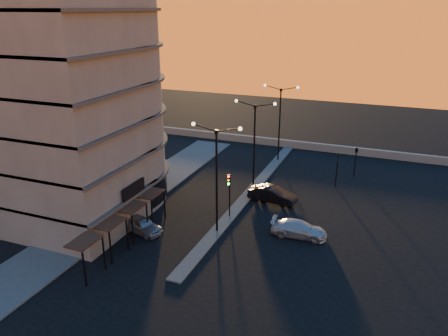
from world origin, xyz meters
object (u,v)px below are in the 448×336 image
car_hatchback (141,224)px  car_sedan (272,194)px  car_wagon (299,229)px  traffic_light_main (229,189)px  streetlamp_mid (254,139)px

car_hatchback → car_sedan: (8.77, 10.16, 0.08)m
car_sedan → car_wagon: bearing=-140.2°
traffic_light_main → car_sedan: bearing=60.4°
streetlamp_mid → car_wagon: (6.73, -8.19, -4.92)m
traffic_light_main → streetlamp_mid: bearing=90.0°
streetlamp_mid → car_wagon: size_ratio=2.04×
traffic_light_main → car_hatchback: traffic_light_main is taller
car_hatchback → streetlamp_mid: bearing=-13.0°
streetlamp_mid → car_hatchback: (-6.03, -12.47, -4.89)m
car_hatchback → car_sedan: size_ratio=0.86×
car_sedan → car_wagon: size_ratio=1.02×
traffic_light_main → car_wagon: 7.16m
car_hatchback → traffic_light_main: bearing=-35.7°
streetlamp_mid → car_sedan: (2.73, -2.31, -4.81)m
car_sedan → car_wagon: car_sedan is taller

